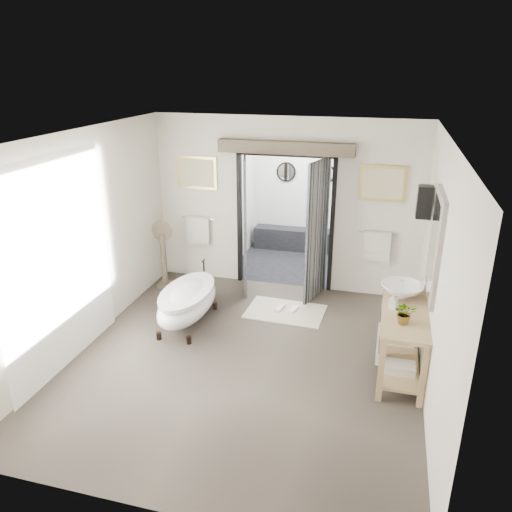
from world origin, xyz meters
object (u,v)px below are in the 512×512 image
Objects in this scene: clawfoot_tub at (188,301)px; vanity at (401,334)px; rug at (285,311)px; basin at (402,291)px.

clawfoot_tub is 0.97× the size of vanity.
rug is at bearing 145.93° from vanity.
basin is at bearing -26.03° from rug.
vanity is 2.12m from rug.
vanity reaches higher than rug.
rug is (1.34, 0.74, -0.36)m from clawfoot_tub.
basin is at bearing 94.58° from vanity.
basin reaches higher than clawfoot_tub.
clawfoot_tub is 1.29× the size of rug.
basin is at bearing -1.54° from clawfoot_tub.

